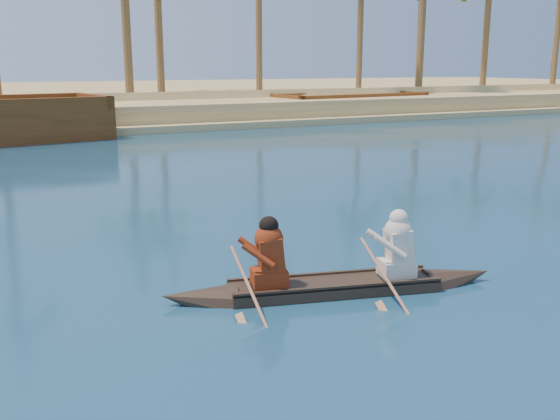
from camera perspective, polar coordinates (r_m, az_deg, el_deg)
ground at (r=8.89m, az=-18.97°, el=-9.77°), size 160.00×160.00×0.00m
canoe at (r=9.43m, az=4.98°, el=-5.96°), size 5.16×1.96×1.42m
barge_right at (r=42.37m, az=6.58°, el=9.39°), size 10.92×4.56×1.77m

